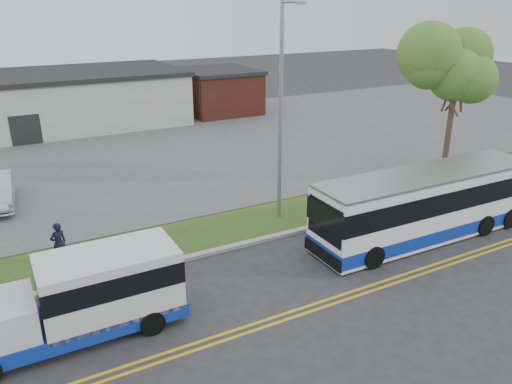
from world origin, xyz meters
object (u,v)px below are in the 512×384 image
streetlight_near (282,108)px  pedestrian (59,243)px  tree_east (458,69)px  shuttle_bus (89,293)px  transit_bus (426,205)px

streetlight_near → pedestrian: streetlight_near is taller
tree_east → streetlight_near: (-11.00, -0.27, -0.97)m
streetlight_near → shuttle_bus: 11.16m
shuttle_bus → pedestrian: 4.83m
streetlight_near → transit_bus: streetlight_near is taller
streetlight_near → pedestrian: size_ratio=5.68×
transit_bus → shuttle_bus: bearing=-179.2°
tree_east → pedestrian: tree_east is taller
streetlight_near → shuttle_bus: size_ratio=1.44×
transit_bus → tree_east: bearing=37.1°
pedestrian → transit_bus: bearing=143.4°
tree_east → shuttle_bus: bearing=-166.8°
tree_east → streetlight_near: streetlight_near is taller
tree_east → transit_bus: 9.38m
tree_east → shuttle_bus: size_ratio=1.26×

